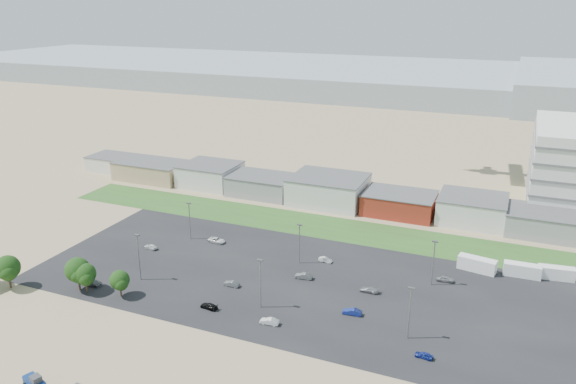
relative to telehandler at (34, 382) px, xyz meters
The scene contains 31 objects.
ground 36.54m from the telehandler, 55.28° to the left, with size 700.00×700.00×0.00m, color #92805D.
parking_lot 56.28m from the telehandler, 62.72° to the left, with size 120.00×50.00×0.01m, color black.
grass_strip 84.61m from the telehandler, 75.77° to the left, with size 160.00×16.00×0.02m, color #2B511E.
hills_backdrop 350.33m from the telehandler, 80.01° to the left, with size 700.00×200.00×9.00m, color gray, non-canonical shape.
building_row 101.11m from the telehandler, 87.85° to the left, with size 170.00×20.00×8.00m, color silver, non-canonical shape.
telehandler is the anchor object (origin of this frame).
box_trailer_a 93.37m from the telehandler, 49.16° to the left, with size 8.45×2.64×3.17m, color silver, non-canonical shape.
box_trailer_b 100.73m from the telehandler, 45.43° to the left, with size 7.96×2.49×2.99m, color silver, non-canonical shape.
box_trailer_c 106.88m from the telehandler, 43.34° to the left, with size 7.63×2.38×2.86m, color silver, non-canonical shape.
tree_left 38.80m from the telehandler, 143.08° to the left, with size 5.67×5.67×8.50m, color black, non-canonical shape.
tree_mid 32.87m from the telehandler, 120.29° to the left, with size 5.65×5.65×8.47m, color black, non-canonical shape.
tree_right 31.77m from the telehandler, 117.24° to the left, with size 4.99×4.99×7.48m, color black, non-canonical shape.
tree_near 30.36m from the telehandler, 102.68° to the left, with size 4.43×4.43×6.65m, color black, non-canonical shape.
lightpole_front_l 38.19m from the telehandler, 101.21° to the left, with size 1.28×0.53×10.87m, color slate, non-canonical shape.
lightpole_front_m 43.26m from the telehandler, 58.80° to the left, with size 1.25×0.52×10.62m, color slate, non-canonical shape.
lightpole_front_r 64.09m from the telehandler, 35.76° to the left, with size 1.23×0.51×10.44m, color slate, non-canonical shape.
lightpole_back_l 61.58m from the telehandler, 98.59° to the left, with size 1.17×0.49×9.95m, color slate, non-canonical shape.
lightpole_back_m 62.70m from the telehandler, 69.36° to the left, with size 1.16×0.48×9.84m, color slate, non-canonical shape.
lightpole_back_r 79.72m from the telehandler, 48.64° to the left, with size 1.23×0.51×10.42m, color slate, non-canonical shape.
parked_car_1 57.61m from the telehandler, 45.80° to the left, with size 1.34×3.84×1.26m, color navy.
parked_car_2 64.52m from the telehandler, 30.24° to the left, with size 1.28×3.17×1.08m, color navy.
parked_car_3 34.85m from the telehandler, 68.31° to the left, with size 1.56×3.84×1.11m, color black.
parked_car_4 44.25m from the telehandler, 73.33° to the left, with size 1.25×3.58×1.18m, color #595B5E.
parked_car_5 53.71m from the telehandler, 106.25° to the left, with size 1.44×3.57×1.22m, color silver.
parked_car_7 57.77m from the telehandler, 63.40° to the left, with size 1.39×3.97×1.31m, color #595B5E.
parked_car_8 83.37m from the telehandler, 48.54° to the left, with size 1.55×3.84×1.31m, color #A5A5AA.
parked_car_9 61.38m from the telehandler, 91.67° to the left, with size 2.09×4.53×1.26m, color silver.
parked_car_10 34.69m from the telehandler, 116.46° to the left, with size 1.82×4.47×1.30m, color #595B5E.
parked_car_11 67.45m from the telehandler, 65.89° to the left, with size 1.15×3.31×1.09m, color silver.
parked_car_12 65.62m from the telehandler, 51.47° to the left, with size 1.65×4.06×1.18m, color #A5A5AA.
parked_car_13 41.46m from the telehandler, 50.21° to the left, with size 1.31×3.74×1.23m, color silver.
Camera 1 is at (45.17, -82.99, 59.03)m, focal length 35.00 mm.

